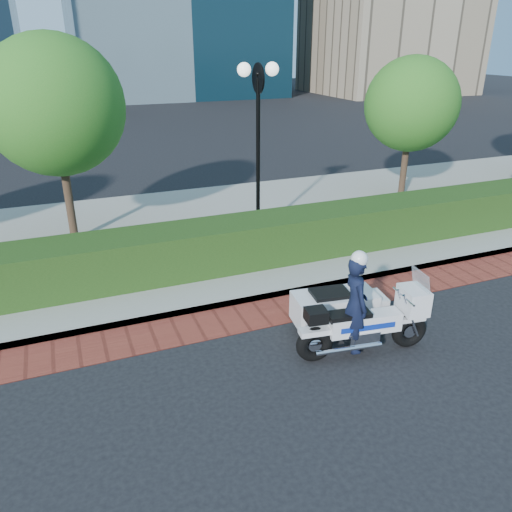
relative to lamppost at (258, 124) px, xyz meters
name	(u,v)px	position (x,y,z in m)	size (l,w,h in m)	color
ground	(319,351)	(-1.00, -5.20, -2.96)	(120.00, 120.00, 0.00)	black
brick_strip	(282,310)	(-1.00, -3.70, -2.95)	(60.00, 1.00, 0.01)	maroon
sidewalk	(213,231)	(-1.00, 0.80, -2.88)	(60.00, 8.00, 0.15)	gray
hedge_main	(244,242)	(-1.00, -1.60, -2.31)	(18.00, 1.20, 1.00)	black
lamppost	(258,124)	(0.00, 0.00, 0.00)	(1.02, 0.70, 4.21)	black
tree_b	(54,106)	(-4.50, 1.30, 0.48)	(3.20, 3.20, 4.89)	#332319
tree_c	(412,104)	(5.50, 1.30, 0.09)	(2.80, 2.80, 4.30)	#332319
police_motorcycle	(351,311)	(-0.42, -5.18, -2.32)	(2.32, 1.78, 1.88)	black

